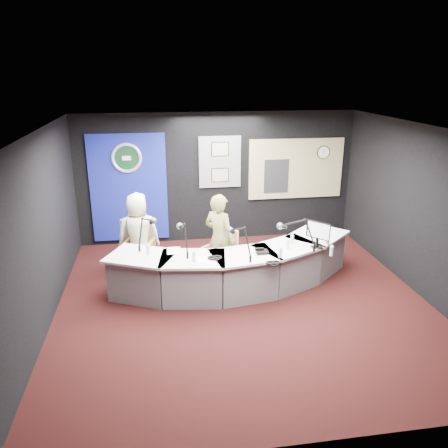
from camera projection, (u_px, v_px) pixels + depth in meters
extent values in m
plane|color=black|center=(243.00, 302.00, 7.39)|extent=(6.00, 6.00, 0.00)
cube|color=silver|center=(246.00, 130.00, 6.48)|extent=(6.00, 6.00, 0.02)
cube|color=black|center=(217.00, 178.00, 9.73)|extent=(6.00, 0.02, 2.80)
cube|color=black|center=(309.00, 325.00, 4.13)|extent=(6.00, 0.02, 2.80)
cube|color=black|center=(42.00, 232.00, 6.50)|extent=(0.02, 6.00, 2.80)
cube|color=black|center=(424.00, 213.00, 7.37)|extent=(0.02, 6.00, 2.80)
cube|color=navy|center=(129.00, 188.00, 9.48)|extent=(1.60, 0.05, 2.30)
torus|color=silver|center=(127.00, 158.00, 9.23)|extent=(0.63, 0.07, 0.63)
cylinder|color=black|center=(127.00, 158.00, 9.23)|extent=(0.48, 0.01, 0.48)
cube|color=slate|center=(220.00, 162.00, 9.60)|extent=(0.90, 0.04, 1.10)
cube|color=gray|center=(220.00, 149.00, 9.48)|extent=(0.34, 0.02, 0.27)
cube|color=gray|center=(220.00, 175.00, 9.66)|extent=(0.34, 0.02, 0.27)
cube|color=tan|center=(296.00, 169.00, 9.91)|extent=(2.12, 0.06, 1.32)
cube|color=#D6AD87|center=(296.00, 169.00, 9.90)|extent=(2.00, 0.02, 1.20)
cube|color=black|center=(276.00, 176.00, 9.87)|extent=(0.55, 0.02, 0.75)
cylinder|color=white|center=(323.00, 152.00, 9.86)|extent=(0.28, 0.01, 0.28)
cube|color=#686358|center=(134.00, 238.00, 8.46)|extent=(0.51, 0.24, 0.70)
imported|color=beige|center=(139.00, 234.00, 8.20)|extent=(0.78, 0.53, 1.55)
imported|color=olive|center=(219.00, 239.00, 7.87)|extent=(0.70, 0.69, 1.62)
cube|color=black|center=(318.00, 230.00, 7.55)|extent=(0.30, 0.34, 0.29)
cube|color=black|center=(262.00, 252.00, 7.41)|extent=(0.20, 0.16, 0.05)
torus|color=black|center=(273.00, 263.00, 7.02)|extent=(0.21, 0.21, 0.04)
torus|color=black|center=(215.00, 258.00, 7.21)|extent=(0.21, 0.21, 0.03)
cube|color=white|center=(174.00, 251.00, 7.52)|extent=(0.23, 0.32, 0.00)
cube|color=white|center=(200.00, 259.00, 7.18)|extent=(0.28, 0.33, 0.00)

